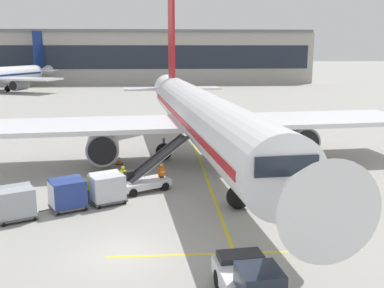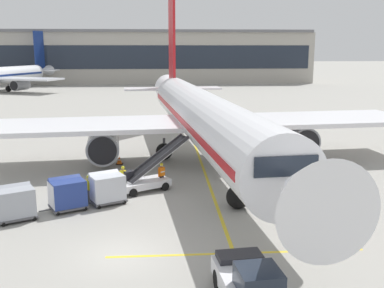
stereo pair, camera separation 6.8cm
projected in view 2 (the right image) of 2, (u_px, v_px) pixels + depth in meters
The scene contains 14 objects.
ground_plane at pixel (121, 254), 20.82m from camera, with size 600.00×600.00×0.00m, color #9E9B93.
parked_airplane at pixel (201, 116), 37.25m from camera, with size 36.42×46.59×15.49m.
belt_loader at pixel (147, 177), 30.06m from camera, with size 5.02×3.63×3.47m.
baggage_cart_lead at pixel (107, 187), 27.52m from camera, with size 2.79×2.33×1.91m.
baggage_cart_second at pixel (67, 193), 26.42m from camera, with size 2.79×2.33×1.91m.
baggage_cart_third at pixel (15, 202), 24.89m from camera, with size 2.79×2.33×1.91m.
pushback_tug at pixel (252, 285), 16.49m from camera, with size 2.54×4.59×1.83m.
ground_crew_by_loader at pixel (162, 174), 30.51m from camera, with size 0.47×0.42×1.74m.
ground_crew_by_carts at pixel (89, 187), 27.53m from camera, with size 0.38×0.52×1.74m.
ground_crew_marshaller at pixel (123, 177), 29.70m from camera, with size 0.56×0.32×1.74m.
safety_cone_engine_keepout at pixel (119, 160), 36.90m from camera, with size 0.58×0.58×0.66m.
apron_guidance_line_lead_in at pixel (201, 163), 37.23m from camera, with size 0.20×110.00×0.01m.
apron_guidance_line_stop_bar at pixel (236, 253), 20.93m from camera, with size 12.00×0.20×0.01m.
terminal_building at pixel (119, 57), 126.25m from camera, with size 104.27×22.01×13.94m.
Camera 2 is at (1.91, -19.49, 9.30)m, focal length 42.40 mm.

